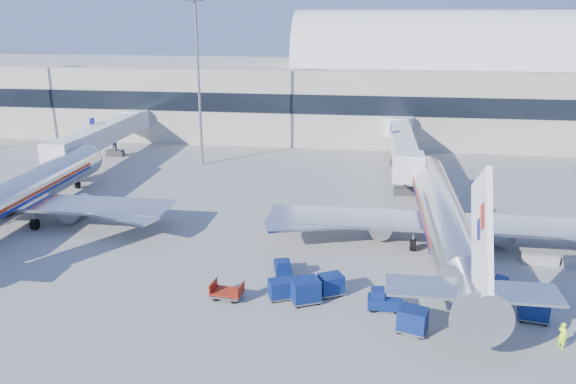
# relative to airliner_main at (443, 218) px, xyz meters

# --- Properties ---
(ground) EXTENTS (260.00, 260.00, 0.00)m
(ground) POSITION_rel_airliner_main_xyz_m (-10.00, -4.51, -2.93)
(ground) COLOR gray
(ground) RESTS_ON ground
(terminal) EXTENTS (170.00, 28.15, 21.00)m
(terminal) POSITION_rel_airliner_main_xyz_m (-23.60, 51.46, 4.60)
(terminal) COLOR #B2AA9E
(terminal) RESTS_ON ground
(airliner_main) EXTENTS (32.00, 37.26, 12.07)m
(airliner_main) POSITION_rel_airliner_main_xyz_m (0.00, 0.00, 0.00)
(airliner_main) COLOR silver
(airliner_main) RESTS_ON ground
(airliner_mid) EXTENTS (32.00, 37.26, 12.07)m
(airliner_mid) POSITION_rel_airliner_main_xyz_m (-42.00, 0.00, 0.00)
(airliner_mid) COLOR silver
(airliner_mid) RESTS_ON ground
(jetbridge_near) EXTENTS (4.40, 27.50, 6.25)m
(jetbridge_near) POSITION_rel_airliner_main_xyz_m (-2.40, 26.30, 1.00)
(jetbridge_near) COLOR silver
(jetbridge_near) RESTS_ON ground
(jetbridge_mid) EXTENTS (4.40, 27.50, 6.25)m
(jetbridge_mid) POSITION_rel_airliner_main_xyz_m (-44.40, 26.30, 1.00)
(jetbridge_mid) COLOR silver
(jetbridge_mid) RESTS_ON ground
(mast_west) EXTENTS (2.00, 1.20, 22.60)m
(mast_west) POSITION_rel_airliner_main_xyz_m (-30.00, 25.49, 11.87)
(mast_west) COLOR slate
(mast_west) RESTS_ON ground
(barrier_near) EXTENTS (3.00, 0.55, 0.90)m
(barrier_near) POSITION_rel_airliner_main_xyz_m (8.00, -2.51, -2.48)
(barrier_near) COLOR #9E9E96
(barrier_near) RESTS_ON ground
(tug_lead) EXTENTS (2.48, 1.25, 1.62)m
(tug_lead) POSITION_rel_airliner_main_xyz_m (-5.46, -12.08, -2.19)
(tug_lead) COLOR #0B1A53
(tug_lead) RESTS_ON ground
(tug_right) EXTENTS (2.52, 2.16, 1.48)m
(tug_right) POSITION_rel_airliner_main_xyz_m (3.69, -8.85, -2.25)
(tug_right) COLOR #0B1A53
(tug_right) RESTS_ON ground
(tug_left) EXTENTS (1.83, 2.72, 1.62)m
(tug_left) POSITION_rel_airliner_main_xyz_m (-13.50, -7.80, -2.19)
(tug_left) COLOR #0B1A53
(tug_left) RESTS_ON ground
(cart_train_a) EXTENTS (2.30, 2.12, 1.64)m
(cart_train_a) POSITION_rel_airliner_main_xyz_m (-9.38, -10.36, -2.05)
(cart_train_a) COLOR #0B1A53
(cart_train_a) RESTS_ON ground
(cart_train_b) EXTENTS (2.63, 2.40, 1.88)m
(cart_train_b) POSITION_rel_airliner_main_xyz_m (-11.19, -11.86, -1.92)
(cart_train_b) COLOR #0B1A53
(cart_train_b) RESTS_ON ground
(cart_train_c) EXTENTS (2.12, 1.90, 1.53)m
(cart_train_c) POSITION_rel_airliner_main_xyz_m (-13.12, -11.54, -2.11)
(cart_train_c) COLOR #0B1A53
(cart_train_c) RESTS_ON ground
(cart_solo_near) EXTENTS (2.35, 2.04, 1.74)m
(cart_solo_near) POSITION_rel_airliner_main_xyz_m (-3.58, -14.89, -2.00)
(cart_solo_near) COLOR #0B1A53
(cart_solo_near) RESTS_ON ground
(cart_solo_far) EXTENTS (2.29, 1.89, 1.82)m
(cart_solo_far) POSITION_rel_airliner_main_xyz_m (4.92, -12.07, -1.96)
(cart_solo_far) COLOR #0B1A53
(cart_solo_far) RESTS_ON ground
(cart_open_red) EXTENTS (2.49, 1.89, 0.62)m
(cart_open_red) POSITION_rel_airliner_main_xyz_m (-17.06, -12.07, -2.48)
(cart_open_red) COLOR slate
(cart_open_red) RESTS_ON ground
(ramp_worker) EXTENTS (0.71, 0.80, 1.82)m
(ramp_worker) POSITION_rel_airliner_main_xyz_m (5.79, -15.42, -2.01)
(ramp_worker) COLOR #CCFF1A
(ramp_worker) RESTS_ON ground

